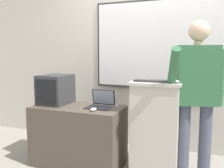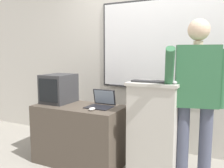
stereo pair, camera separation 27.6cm
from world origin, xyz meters
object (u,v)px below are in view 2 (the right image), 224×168
object	(u,v)px
computer_mouse_by_keyboard	(175,82)
computer_mouse_by_laptop	(92,109)
lectern_podium	(154,130)
crt_monitor	(59,88)
person_presenter	(196,91)
wireless_keyboard	(153,82)
side_desk	(80,134)
laptop	(102,102)

from	to	relation	value
computer_mouse_by_keyboard	computer_mouse_by_laptop	bearing A→B (deg)	-171.06
lectern_podium	computer_mouse_by_keyboard	size ratio (longest dim) A/B	10.54
computer_mouse_by_keyboard	crt_monitor	size ratio (longest dim) A/B	0.24
person_presenter	wireless_keyboard	size ratio (longest dim) A/B	3.72
lectern_podium	crt_monitor	distance (m)	1.32
lectern_podium	side_desk	size ratio (longest dim) A/B	0.97
lectern_podium	computer_mouse_by_laptop	distance (m)	0.72
side_desk	person_presenter	distance (m)	1.47
wireless_keyboard	computer_mouse_by_laptop	distance (m)	0.74
wireless_keyboard	computer_mouse_by_keyboard	size ratio (longest dim) A/B	4.55
computer_mouse_by_laptop	computer_mouse_by_keyboard	size ratio (longest dim) A/B	1.00
person_presenter	computer_mouse_by_laptop	distance (m)	1.12
side_desk	wireless_keyboard	size ratio (longest dim) A/B	2.39
side_desk	wireless_keyboard	world-z (taller)	wireless_keyboard
laptop	computer_mouse_by_keyboard	size ratio (longest dim) A/B	2.95
lectern_podium	computer_mouse_by_keyboard	xyz separation A→B (m)	(0.22, -0.07, 0.54)
side_desk	computer_mouse_by_keyboard	distance (m)	1.34
lectern_podium	wireless_keyboard	size ratio (longest dim) A/B	2.32
computer_mouse_by_laptop	computer_mouse_by_keyboard	distance (m)	0.94
computer_mouse_by_laptop	laptop	bearing A→B (deg)	89.37
side_desk	wireless_keyboard	distance (m)	1.15
laptop	crt_monitor	world-z (taller)	crt_monitor
side_desk	wireless_keyboard	bearing A→B (deg)	0.64
person_presenter	wireless_keyboard	xyz separation A→B (m)	(-0.41, -0.11, 0.09)
wireless_keyboard	crt_monitor	size ratio (longest dim) A/B	1.09
wireless_keyboard	computer_mouse_by_keyboard	world-z (taller)	computer_mouse_by_keyboard
lectern_podium	wireless_keyboard	bearing A→B (deg)	-92.90
wireless_keyboard	computer_mouse_by_laptop	xyz separation A→B (m)	(-0.65, -0.15, -0.32)
crt_monitor	computer_mouse_by_keyboard	bearing A→B (deg)	-2.20
lectern_podium	crt_monitor	world-z (taller)	crt_monitor
side_desk	laptop	xyz separation A→B (m)	(0.27, 0.08, 0.42)
side_desk	computer_mouse_by_laptop	xyz separation A→B (m)	(0.27, -0.14, 0.38)
computer_mouse_by_laptop	computer_mouse_by_keyboard	bearing A→B (deg)	8.94
person_presenter	wireless_keyboard	bearing A→B (deg)	-178.68
laptop	side_desk	bearing A→B (deg)	-162.99
side_desk	crt_monitor	distance (m)	0.65
lectern_podium	person_presenter	size ratio (longest dim) A/B	0.62
person_presenter	laptop	bearing A→B (deg)	168.12
computer_mouse_by_laptop	wireless_keyboard	bearing A→B (deg)	13.27
side_desk	crt_monitor	bearing A→B (deg)	171.56
computer_mouse_by_keyboard	wireless_keyboard	bearing A→B (deg)	175.84
lectern_podium	laptop	size ratio (longest dim) A/B	3.58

